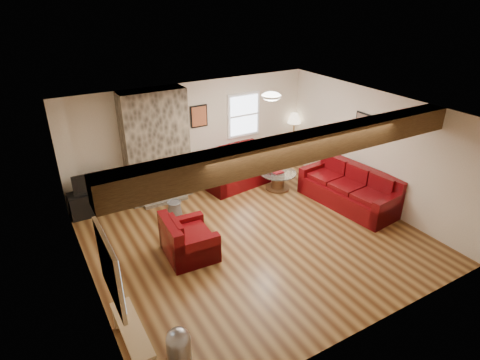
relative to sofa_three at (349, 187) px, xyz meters
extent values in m
plane|color=#512E15|center=(-2.48, -0.07, -0.43)|extent=(8.00, 8.00, 0.00)
plane|color=white|center=(-2.48, -0.07, 2.07)|extent=(8.00, 8.00, 0.00)
plane|color=beige|center=(-2.48, 2.68, 0.82)|extent=(8.00, 0.00, 8.00)
plane|color=beige|center=(-2.48, -2.82, 0.82)|extent=(8.00, 0.00, 8.00)
plane|color=beige|center=(-5.48, -0.07, 0.82)|extent=(0.00, 7.50, 7.50)
plane|color=beige|center=(0.52, -0.07, 0.82)|extent=(0.00, 7.50, 7.50)
cube|color=black|center=(-2.48, -1.32, 1.88)|extent=(6.00, 0.36, 0.38)
cube|color=#342F28|center=(-3.48, 2.43, 0.82)|extent=(1.40, 0.50, 2.50)
cube|color=black|center=(-3.48, 2.18, 0.02)|extent=(0.70, 0.06, 0.90)
cube|color=#342F28|center=(-3.48, 2.13, -0.39)|extent=(1.00, 0.25, 0.08)
cylinder|color=#492A17|center=(-0.90, 1.42, -0.41)|extent=(0.57, 0.57, 0.04)
cylinder|color=#492A17|center=(-0.90, 1.42, -0.24)|extent=(0.31, 0.31, 0.38)
cylinder|color=silver|center=(-0.90, 1.42, -0.02)|extent=(0.86, 0.86, 0.02)
cube|color=maroon|center=(-0.90, 1.42, 0.01)|extent=(0.24, 0.17, 0.03)
cube|color=black|center=(-4.93, 2.46, -0.17)|extent=(1.03, 0.41, 0.52)
imported|color=black|center=(-4.93, 2.46, 0.31)|extent=(0.78, 0.10, 0.45)
cylinder|color=tan|center=(0.32, 2.48, -0.41)|extent=(0.25, 0.25, 0.03)
cylinder|color=tan|center=(0.32, 2.48, 0.21)|extent=(0.03, 0.03, 1.27)
cone|color=beige|center=(0.32, 2.48, 0.86)|extent=(0.36, 0.36, 0.25)
camera|label=1|loc=(-6.01, -5.58, 4.00)|focal=30.00mm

